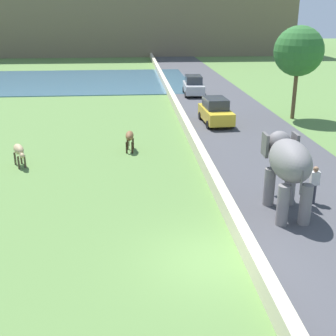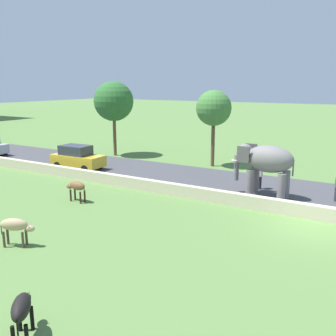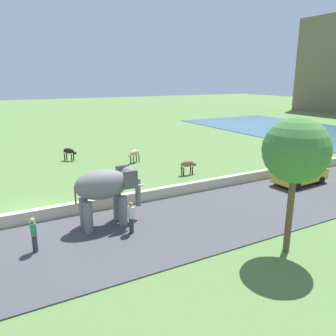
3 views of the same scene
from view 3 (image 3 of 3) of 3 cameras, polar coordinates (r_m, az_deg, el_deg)
ground_plane at (r=20.07m, az=-22.16°, el=-7.33°), size 220.00×220.00×0.00m
barrier_wall at (r=27.18m, az=19.00°, el=-0.51°), size 0.40×110.00×0.70m
lake at (r=51.66m, az=21.49°, el=6.01°), size 36.00×18.00×0.08m
elephant at (r=16.80m, az=-10.47°, el=-3.34°), size 1.47×3.47×2.99m
person_beside_elephant at (r=16.15m, az=-6.33°, el=-8.36°), size 0.36×0.22×1.63m
person_trailing at (r=15.50m, az=-21.98°, el=-10.49°), size 0.36×0.22×1.63m
car_yellow at (r=25.17m, az=21.79°, el=-0.69°), size 1.94×4.07×1.80m
cow_brown at (r=25.82m, az=3.41°, el=0.63°), size 0.52×1.40×1.15m
cow_tan at (r=29.66m, az=-5.80°, el=2.49°), size 0.91×1.39×1.15m
cow_black at (r=31.60m, az=-16.56°, el=2.71°), size 1.27×1.16×1.15m
tree_mid at (r=14.35m, az=21.06°, el=2.70°), size 2.69×2.69×5.83m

